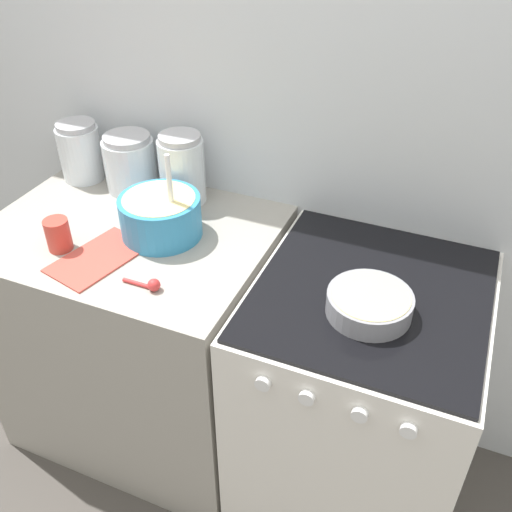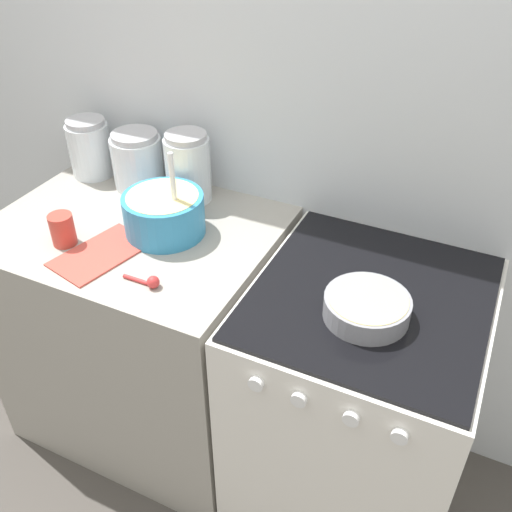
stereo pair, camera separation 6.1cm
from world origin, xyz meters
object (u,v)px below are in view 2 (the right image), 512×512
Objects in this scene: storage_jar_right at (188,171)px; storage_jar_left at (90,151)px; baking_pan at (367,307)px; mixing_bowl at (164,212)px; tin_can at (63,230)px; stove at (354,404)px; storage_jar_middle at (138,164)px.

storage_jar_left is at bearing -180.00° from storage_jar_right.
storage_jar_left is (-1.14, 0.33, 0.06)m from baking_pan.
mixing_bowl is 2.82× the size of tin_can.
storage_jar_left is 0.89× the size of storage_jar_right.
stove is 3.20× the size of mixing_bowl.
storage_jar_left is 0.46m from tin_can.
baking_pan is (0.69, -0.11, -0.04)m from mixing_bowl.
storage_jar_left is at bearing 154.44° from mixing_bowl.
stove is 3.80× the size of storage_jar_right.
mixing_bowl is 1.41× the size of storage_jar_middle.
stove is 0.94m from storage_jar_right.
mixing_bowl is 0.22m from storage_jar_right.
mixing_bowl is at bearing 178.07° from stove.
stove is 1.28m from storage_jar_left.
mixing_bowl reaches higher than stove.
baking_pan is at bearing 4.44° from tin_can.
stove is at bearing 96.45° from baking_pan.
baking_pan reaches higher than stove.
storage_jar_left is (-1.13, 0.24, 0.55)m from stove.
storage_jar_right is 0.46m from tin_can.
baking_pan is at bearing -16.22° from storage_jar_left.
baking_pan is at bearing -9.46° from mixing_bowl.
stove is at bearing -14.58° from storage_jar_middle.
storage_jar_middle is (-0.25, 0.22, 0.01)m from mixing_bowl.
mixing_bowl is 0.70m from baking_pan.
storage_jar_middle is at bearing -0.00° from storage_jar_left.
mixing_bowl is at bearing -25.56° from storage_jar_left.
storage_jar_middle is 0.84× the size of storage_jar_right.
mixing_bowl reaches higher than storage_jar_left.
mixing_bowl reaches higher than storage_jar_right.
mixing_bowl is 0.51m from storage_jar_left.
tin_can reaches higher than stove.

